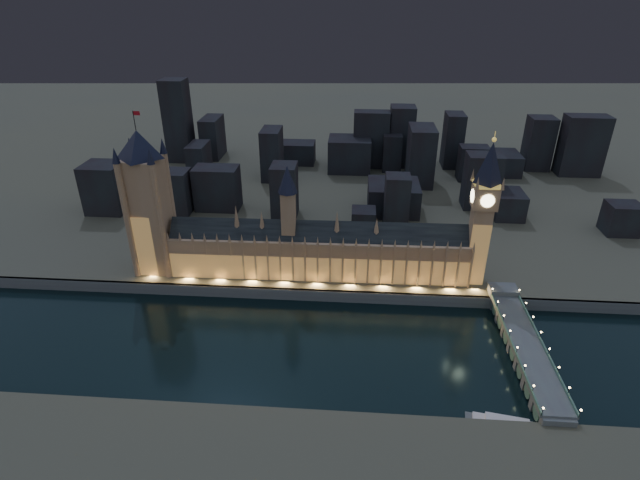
# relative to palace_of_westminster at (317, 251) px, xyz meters

# --- Properties ---
(ground_plane) EXTENTS (2000.00, 2000.00, 0.00)m
(ground_plane) POSITION_rel_palace_of_westminster_xyz_m (-2.78, -61.75, -26.37)
(ground_plane) COLOR black
(ground_plane) RESTS_ON ground
(north_bank) EXTENTS (2000.00, 960.00, 8.00)m
(north_bank) POSITION_rel_palace_of_westminster_xyz_m (-2.78, 458.25, -22.37)
(north_bank) COLOR #474A3E
(north_bank) RESTS_ON ground
(embankment_wall) EXTENTS (2000.00, 2.50, 8.00)m
(embankment_wall) POSITION_rel_palace_of_westminster_xyz_m (-2.78, -20.75, -22.37)
(embankment_wall) COLOR #4F5056
(embankment_wall) RESTS_ON ground
(palace_of_westminster) EXTENTS (202.00, 22.68, 78.00)m
(palace_of_westminster) POSITION_rel_palace_of_westminster_xyz_m (0.00, 0.00, 0.00)
(palace_of_westminster) COLOR #98764F
(palace_of_westminster) RESTS_ON north_bank
(victoria_tower) EXTENTS (31.68, 31.68, 110.69)m
(victoria_tower) POSITION_rel_palace_of_westminster_xyz_m (-112.78, 0.16, 36.33)
(victoria_tower) COLOR #98764F
(victoria_tower) RESTS_ON north_bank
(elizabeth_tower) EXTENTS (18.00, 18.00, 102.36)m
(elizabeth_tower) POSITION_rel_palace_of_westminster_xyz_m (105.22, 0.17, 38.54)
(elizabeth_tower) COLOR #98764F
(elizabeth_tower) RESTS_ON north_bank
(westminster_bridge) EXTENTS (17.74, 113.00, 15.90)m
(westminster_bridge) POSITION_rel_palace_of_westminster_xyz_m (121.75, -65.21, -20.38)
(westminster_bridge) COLOR #4F5056
(westminster_bridge) RESTS_ON ground
(river_boat) EXTENTS (38.90, 14.96, 4.50)m
(river_boat) POSITION_rel_palace_of_westminster_xyz_m (99.73, -119.75, -24.81)
(river_boat) COLOR #4F5056
(river_boat) RESTS_ON ground
(city_backdrop) EXTENTS (485.62, 215.63, 88.97)m
(city_backdrop) POSITION_rel_palace_of_westminster_xyz_m (31.94, 186.06, 5.38)
(city_backdrop) COLOR black
(city_backdrop) RESTS_ON north_bank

